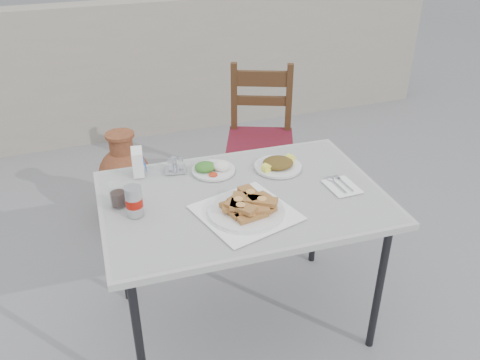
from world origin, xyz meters
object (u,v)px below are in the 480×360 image
object	(u,v)px
cola_glass	(118,196)
soda_can	(134,201)
salad_rice_plate	(213,168)
cafe_table	(243,205)
chair	(260,138)
terracotta_urn	(125,179)
pide_plate	(246,206)
salad_chopped_plate	(278,164)
condiment_caddy	(175,166)
napkin_holder	(138,162)

from	to	relation	value
cola_glass	soda_can	bearing A→B (deg)	-61.20
salad_rice_plate	cola_glass	xyz separation A→B (m)	(-0.49, -0.15, 0.03)
cafe_table	soda_can	bearing A→B (deg)	179.02
chair	terracotta_urn	bearing A→B (deg)	-165.82
pide_plate	soda_can	size ratio (longest dim) A/B	3.44
salad_chopped_plate	condiment_caddy	xyz separation A→B (m)	(-0.50, 0.14, 0.01)
cola_glass	condiment_caddy	size ratio (longest dim) A/B	0.90
pide_plate	chair	bearing A→B (deg)	65.20
salad_rice_plate	salad_chopped_plate	bearing A→B (deg)	-13.34
cola_glass	chair	world-z (taller)	chair
salad_chopped_plate	chair	distance (m)	0.97
salad_rice_plate	chair	bearing A→B (deg)	54.10
pide_plate	napkin_holder	size ratio (longest dim) A/B	3.66
salad_rice_plate	napkin_holder	world-z (taller)	napkin_holder
cafe_table	napkin_holder	distance (m)	0.57
cola_glass	salad_chopped_plate	bearing A→B (deg)	5.39
soda_can	napkin_holder	world-z (taller)	soda_can
salad_rice_plate	condiment_caddy	size ratio (longest dim) A/B	1.83
salad_rice_plate	napkin_holder	bearing A→B (deg)	163.34
cola_glass	terracotta_urn	world-z (taller)	cola_glass
condiment_caddy	pide_plate	bearing A→B (deg)	-67.05
condiment_caddy	terracotta_urn	xyz separation A→B (m)	(-0.17, 0.88, -0.52)
salad_rice_plate	cafe_table	bearing A→B (deg)	-76.29
pide_plate	salad_chopped_plate	xyz separation A→B (m)	(0.30, 0.33, -0.02)
salad_rice_plate	terracotta_urn	bearing A→B (deg)	109.96
cola_glass	chair	distance (m)	1.47
salad_rice_plate	condiment_caddy	distance (m)	0.19
napkin_holder	condiment_caddy	size ratio (longest dim) A/B	1.07
napkin_holder	terracotta_urn	bearing A→B (deg)	97.20
soda_can	terracotta_urn	size ratio (longest dim) A/B	0.21
chair	condiment_caddy	bearing A→B (deg)	-112.86
condiment_caddy	soda_can	bearing A→B (deg)	-128.38
cafe_table	chair	world-z (taller)	chair
cafe_table	cola_glass	size ratio (longest dim) A/B	12.48
cola_glass	napkin_holder	xyz separation A→B (m)	(0.13, 0.26, 0.02)
condiment_caddy	salad_rice_plate	bearing A→B (deg)	-21.18
soda_can	salad_rice_plate	bearing A→B (deg)	30.49
cafe_table	napkin_holder	xyz separation A→B (m)	(-0.42, 0.37, 0.12)
pide_plate	cola_glass	distance (m)	0.57
pide_plate	salad_rice_plate	xyz separation A→B (m)	(-0.02, 0.41, -0.02)
soda_can	condiment_caddy	size ratio (longest dim) A/B	1.14
condiment_caddy	cafe_table	bearing A→B (deg)	-54.01
cafe_table	chair	size ratio (longest dim) A/B	1.33
salad_chopped_plate	napkin_holder	distance (m)	0.70
salad_chopped_plate	condiment_caddy	bearing A→B (deg)	163.81
pide_plate	napkin_holder	xyz separation A→B (m)	(-0.38, 0.51, 0.03)
soda_can	condiment_caddy	xyz separation A→B (m)	(0.25, 0.32, -0.04)
cafe_table	soda_can	size ratio (longest dim) A/B	9.83
salad_rice_plate	cola_glass	world-z (taller)	cola_glass
cafe_table	salad_rice_plate	size ratio (longest dim) A/B	6.17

